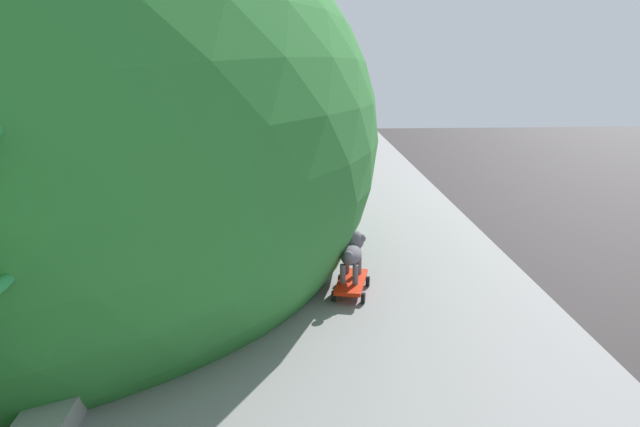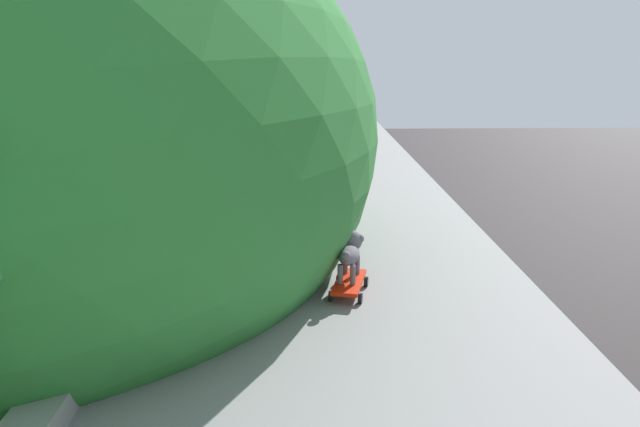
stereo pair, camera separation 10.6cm
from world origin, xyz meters
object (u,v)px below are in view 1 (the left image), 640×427
Objects in this scene: city_bus at (68,197)px; small_dog at (352,250)px; toy_skateboard at (351,283)px; car_red_taxi_seventh at (68,345)px.

city_bus is 24.24m from small_dog.
small_dog reaches higher than toy_skateboard.
toy_skateboard is 1.29× the size of small_dog.
city_bus is at bearing 113.08° from toy_skateboard.
toy_skateboard is (9.34, -21.92, 4.58)m from city_bus.
car_red_taxi_seventh is 13.59m from small_dog.
city_bus is at bearing 107.41° from car_red_taxi_seventh.
small_dog reaches higher than city_bus.
toy_skateboard is at bearing -61.56° from car_red_taxi_seventh.
city_bus is 21.24× the size of toy_skateboard.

